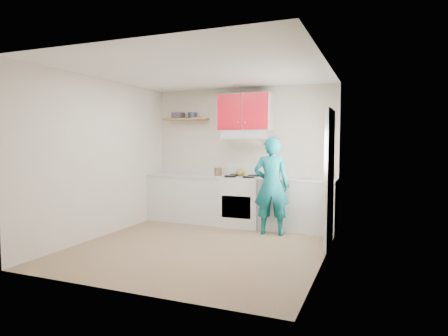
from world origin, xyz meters
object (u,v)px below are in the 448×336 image
at_px(tin, 192,115).
at_px(crock, 218,172).
at_px(stove, 242,201).
at_px(person, 271,186).
at_px(kettle, 241,172).

distance_m(tin, crock, 1.30).
height_order(tin, crock, tin).
distance_m(stove, crock, 0.71).
bearing_deg(person, stove, -43.70).
xyz_separation_m(tin, kettle, (1.05, -0.08, -1.10)).
height_order(kettle, person, person).
height_order(kettle, crock, crock).
relative_size(tin, kettle, 1.08).
relative_size(tin, crock, 1.04).
bearing_deg(tin, person, -19.79).
distance_m(tin, person, 2.29).
bearing_deg(person, tin, -30.08).
bearing_deg(stove, tin, 169.98).
height_order(tin, person, tin).
height_order(stove, tin, tin).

